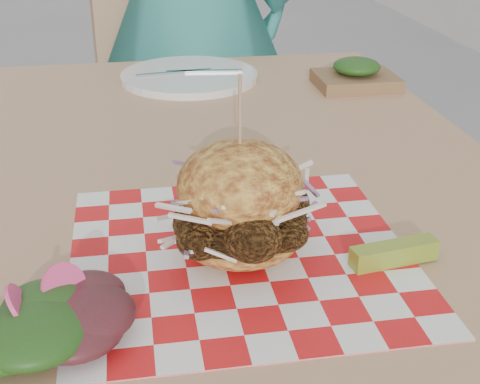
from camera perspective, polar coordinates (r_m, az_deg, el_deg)
The scene contains 8 objects.
patio_table at distance 0.97m, azimuth -1.58°, elevation -2.19°, with size 0.80×1.20×0.75m.
patio_chair at distance 1.92m, azimuth -6.44°, elevation 8.29°, with size 0.51×0.51×0.95m.
paper_liner at distance 0.72m, azimuth 0.00°, elevation -5.29°, with size 0.36×0.36×0.00m, color red.
sandwich at distance 0.70m, azimuth 0.00°, elevation -1.34°, with size 0.17×0.17×0.20m.
pickle_spear at distance 0.72m, azimuth 13.01°, elevation -5.12°, with size 0.10×0.02×0.02m, color #81A52F.
side_salad at distance 0.63m, azimuth -16.05°, elevation -10.44°, with size 0.14×0.14×0.05m.
place_setting at distance 1.34m, azimuth -4.35°, elevation 9.82°, with size 0.27×0.27×0.02m.
kraft_tray at distance 1.31m, azimuth 9.87°, elevation 9.79°, with size 0.15×0.12×0.06m.
Camera 1 is at (-0.37, -0.72, 1.12)m, focal length 50.00 mm.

